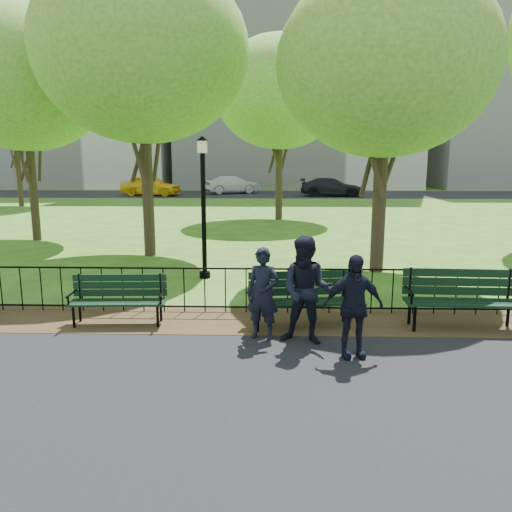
{
  "coord_description": "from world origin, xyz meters",
  "views": [
    {
      "loc": [
        -0.52,
        -7.27,
        2.94
      ],
      "look_at": [
        -0.79,
        1.5,
        1.23
      ],
      "focal_mm": 35.0,
      "sensor_mm": 36.0,
      "label": 1
    }
  ],
  "objects_px": {
    "tree_near_e": "(386,64)",
    "tree_mid_w": "(24,78)",
    "person_right": "(353,306)",
    "taxi": "(151,185)",
    "lamppost": "(203,202)",
    "sedan_silver": "(232,185)",
    "park_bench_right_a": "(462,293)",
    "tree_far_w": "(12,102)",
    "sedan_dark": "(332,187)",
    "person_left": "(263,294)",
    "tree_near_w": "(142,51)",
    "person_mid": "(307,291)",
    "park_bench_left_a": "(119,294)",
    "park_bench_main": "(285,292)",
    "tree_far_c": "(280,93)"
  },
  "relations": [
    {
      "from": "person_left",
      "to": "person_mid",
      "type": "relative_size",
      "value": 0.88
    },
    {
      "from": "person_left",
      "to": "sedan_silver",
      "type": "relative_size",
      "value": 0.33
    },
    {
      "from": "park_bench_left_a",
      "to": "tree_far_w",
      "type": "bearing_deg",
      "value": 117.2
    },
    {
      "from": "lamppost",
      "to": "sedan_silver",
      "type": "bearing_deg",
      "value": 93.25
    },
    {
      "from": "tree_far_c",
      "to": "person_mid",
      "type": "distance_m",
      "value": 17.62
    },
    {
      "from": "park_bench_right_a",
      "to": "person_right",
      "type": "height_order",
      "value": "person_right"
    },
    {
      "from": "tree_near_w",
      "to": "person_left",
      "type": "height_order",
      "value": "tree_near_w"
    },
    {
      "from": "park_bench_right_a",
      "to": "lamppost",
      "type": "height_order",
      "value": "lamppost"
    },
    {
      "from": "lamppost",
      "to": "tree_far_w",
      "type": "relative_size",
      "value": 0.38
    },
    {
      "from": "sedan_dark",
      "to": "tree_far_w",
      "type": "bearing_deg",
      "value": 119.54
    },
    {
      "from": "lamppost",
      "to": "tree_near_e",
      "type": "distance_m",
      "value": 5.65
    },
    {
      "from": "lamppost",
      "to": "person_mid",
      "type": "distance_m",
      "value": 5.1
    },
    {
      "from": "person_left",
      "to": "sedan_dark",
      "type": "height_order",
      "value": "person_left"
    },
    {
      "from": "taxi",
      "to": "tree_near_w",
      "type": "bearing_deg",
      "value": -155.57
    },
    {
      "from": "tree_near_w",
      "to": "sedan_dark",
      "type": "height_order",
      "value": "tree_near_w"
    },
    {
      "from": "sedan_silver",
      "to": "person_left",
      "type": "bearing_deg",
      "value": 160.75
    },
    {
      "from": "lamppost",
      "to": "tree_far_w",
      "type": "bearing_deg",
      "value": 126.82
    },
    {
      "from": "person_right",
      "to": "taxi",
      "type": "bearing_deg",
      "value": 100.36
    },
    {
      "from": "tree_near_w",
      "to": "person_mid",
      "type": "height_order",
      "value": "tree_near_w"
    },
    {
      "from": "taxi",
      "to": "sedan_silver",
      "type": "height_order",
      "value": "taxi"
    },
    {
      "from": "tree_far_c",
      "to": "sedan_silver",
      "type": "distance_m",
      "value": 19.33
    },
    {
      "from": "lamppost",
      "to": "person_left",
      "type": "distance_m",
      "value": 4.69
    },
    {
      "from": "tree_near_e",
      "to": "tree_mid_w",
      "type": "relative_size",
      "value": 0.92
    },
    {
      "from": "lamppost",
      "to": "tree_near_e",
      "type": "height_order",
      "value": "tree_near_e"
    },
    {
      "from": "park_bench_main",
      "to": "person_right",
      "type": "bearing_deg",
      "value": -60.42
    },
    {
      "from": "tree_far_w",
      "to": "taxi",
      "type": "height_order",
      "value": "tree_far_w"
    },
    {
      "from": "tree_far_w",
      "to": "person_mid",
      "type": "distance_m",
      "value": 28.99
    },
    {
      "from": "tree_near_w",
      "to": "person_left",
      "type": "distance_m",
      "value": 9.6
    },
    {
      "from": "tree_far_c",
      "to": "tree_far_w",
      "type": "bearing_deg",
      "value": 158.17
    },
    {
      "from": "park_bench_main",
      "to": "tree_near_e",
      "type": "distance_m",
      "value": 6.99
    },
    {
      "from": "lamppost",
      "to": "person_left",
      "type": "relative_size",
      "value": 2.28
    },
    {
      "from": "person_right",
      "to": "sedan_dark",
      "type": "bearing_deg",
      "value": 75.86
    },
    {
      "from": "park_bench_left_a",
      "to": "lamppost",
      "type": "bearing_deg",
      "value": 70.26
    },
    {
      "from": "park_bench_right_a",
      "to": "sedan_dark",
      "type": "relative_size",
      "value": 0.4
    },
    {
      "from": "person_right",
      "to": "tree_near_e",
      "type": "bearing_deg",
      "value": 67.06
    },
    {
      "from": "park_bench_left_a",
      "to": "person_left",
      "type": "relative_size",
      "value": 1.13
    },
    {
      "from": "tree_far_w",
      "to": "person_right",
      "type": "relative_size",
      "value": 5.81
    },
    {
      "from": "tree_near_e",
      "to": "tree_mid_w",
      "type": "height_order",
      "value": "tree_mid_w"
    },
    {
      "from": "tree_near_w",
      "to": "tree_far_c",
      "type": "xyz_separation_m",
      "value": [
        4.11,
        9.47,
        0.01
      ]
    },
    {
      "from": "tree_near_e",
      "to": "sedan_silver",
      "type": "xyz_separation_m",
      "value": [
        -6.2,
        29.72,
        -4.47
      ]
    },
    {
      "from": "tree_near_e",
      "to": "tree_mid_w",
      "type": "xyz_separation_m",
      "value": [
        -11.41,
        4.82,
        0.44
      ]
    },
    {
      "from": "park_bench_right_a",
      "to": "sedan_silver",
      "type": "relative_size",
      "value": 0.43
    },
    {
      "from": "park_bench_right_a",
      "to": "sedan_silver",
      "type": "distance_m",
      "value": 34.89
    },
    {
      "from": "park_bench_right_a",
      "to": "tree_mid_w",
      "type": "distance_m",
      "value": 15.98
    },
    {
      "from": "tree_mid_w",
      "to": "person_left",
      "type": "height_order",
      "value": "tree_mid_w"
    },
    {
      "from": "park_bench_right_a",
      "to": "park_bench_left_a",
      "type": "bearing_deg",
      "value": -177.95
    },
    {
      "from": "park_bench_right_a",
      "to": "tree_far_c",
      "type": "height_order",
      "value": "tree_far_c"
    },
    {
      "from": "park_bench_right_a",
      "to": "tree_mid_w",
      "type": "height_order",
      "value": "tree_mid_w"
    },
    {
      "from": "tree_near_w",
      "to": "person_right",
      "type": "height_order",
      "value": "tree_near_w"
    },
    {
      "from": "tree_near_e",
      "to": "person_mid",
      "type": "relative_size",
      "value": 4.34
    }
  ]
}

